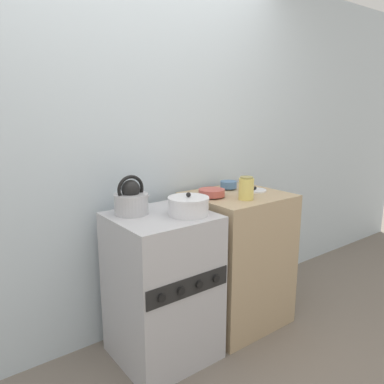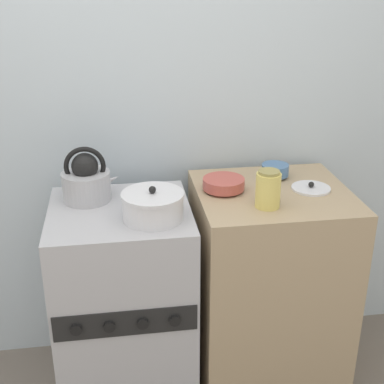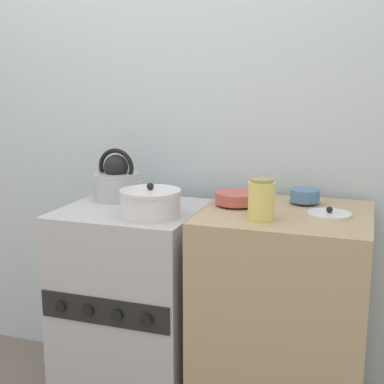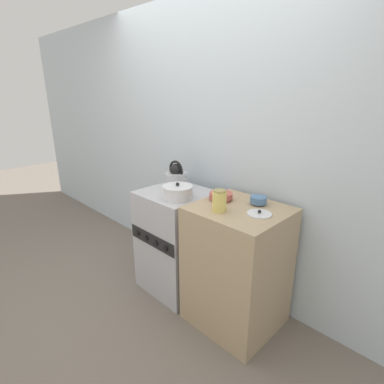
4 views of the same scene
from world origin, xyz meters
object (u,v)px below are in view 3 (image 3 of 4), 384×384
at_px(stove, 134,310).
at_px(loose_pot_lid, 329,214).
at_px(small_ceramic_bowl, 305,196).
at_px(enamel_bowl, 237,198).
at_px(storage_jar, 262,200).
at_px(kettle, 117,181).
at_px(cooking_pot, 151,203).

relative_size(stove, loose_pot_lid, 5.63).
distance_m(stove, small_ceramic_bowl, 0.89).
xyz_separation_m(enamel_bowl, loose_pot_lid, (0.37, -0.04, -0.02)).
height_order(small_ceramic_bowl, storage_jar, storage_jar).
bearing_deg(storage_jar, kettle, 160.87).
distance_m(enamel_bowl, loose_pot_lid, 0.37).
bearing_deg(small_ceramic_bowl, kettle, -176.24).
xyz_separation_m(enamel_bowl, small_ceramic_bowl, (0.26, 0.11, 0.00)).
height_order(stove, small_ceramic_bowl, small_ceramic_bowl).
xyz_separation_m(stove, small_ceramic_bowl, (0.69, 0.17, 0.52)).
height_order(stove, enamel_bowl, enamel_bowl).
bearing_deg(stove, storage_jar, -11.99).
distance_m(stove, cooking_pot, 0.54).
xyz_separation_m(stove, loose_pot_lid, (0.80, 0.02, 0.50)).
height_order(enamel_bowl, loose_pot_lid, enamel_bowl).
relative_size(cooking_pot, small_ceramic_bowl, 2.02).
xyz_separation_m(stove, storage_jar, (0.57, -0.12, 0.56)).
bearing_deg(loose_pot_lid, cooking_pot, -170.32).
bearing_deg(enamel_bowl, cooking_pot, -152.91).
distance_m(stove, enamel_bowl, 0.68).
relative_size(kettle, cooking_pot, 1.01).
height_order(stove, storage_jar, storage_jar).
xyz_separation_m(cooking_pot, small_ceramic_bowl, (0.57, 0.27, 0.01)).
distance_m(enamel_bowl, storage_jar, 0.23).
height_order(cooking_pot, storage_jar, storage_jar).
bearing_deg(enamel_bowl, loose_pot_lid, -6.64).
distance_m(cooking_pot, storage_jar, 0.45).
bearing_deg(cooking_pot, small_ceramic_bowl, 25.70).
xyz_separation_m(kettle, small_ceramic_bowl, (0.82, 0.05, -0.02)).
relative_size(cooking_pot, storage_jar, 1.61).
bearing_deg(kettle, loose_pot_lid, -6.32).
bearing_deg(cooking_pot, loose_pot_lid, 9.68).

